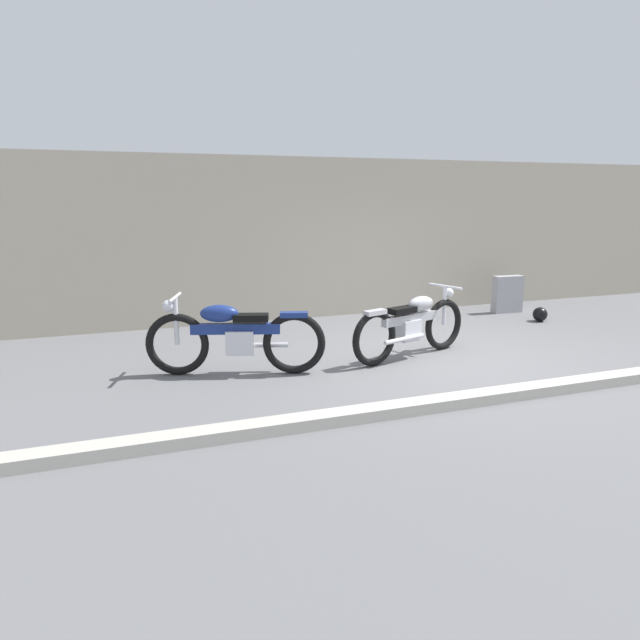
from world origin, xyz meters
TOP-DOWN VIEW (x-y plane):
  - ground_plane at (0.00, 0.00)m, footprint 40.00×40.00m
  - building_wall at (0.00, 3.44)m, footprint 18.00×0.30m
  - curb_strip at (0.00, -1.61)m, footprint 18.00×0.24m
  - stone_marker at (2.91, 2.44)m, footprint 0.59×0.23m
  - helmet at (2.93, 1.55)m, footprint 0.26×0.26m
  - motorcycle_silver at (-0.39, 0.27)m, footprint 2.04×0.86m
  - motorcycle_blue at (-2.85, 0.33)m, footprint 2.15×0.92m

SIDE VIEW (x-z plane):
  - ground_plane at x=0.00m, z-range 0.00..0.00m
  - curb_strip at x=0.00m, z-range 0.00..0.12m
  - helmet at x=2.93m, z-range 0.00..0.26m
  - stone_marker at x=2.91m, z-range 0.00..0.71m
  - motorcycle_silver at x=-0.39m, z-range -0.02..0.93m
  - motorcycle_blue at x=-2.85m, z-range -0.02..0.98m
  - building_wall at x=0.00m, z-range 0.00..2.88m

